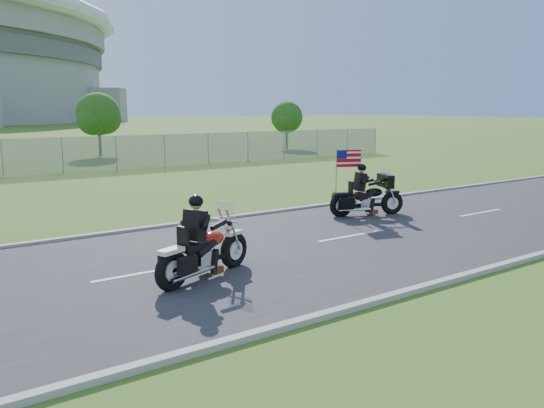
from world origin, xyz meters
TOP-DOWN VIEW (x-y plane):
  - ground at (0.00, 0.00)m, footprint 420.00×420.00m
  - road at (0.00, 0.00)m, footprint 120.00×8.00m
  - curb_north at (0.00, 4.05)m, footprint 120.00×0.18m
  - curb_south at (0.00, -4.05)m, footprint 120.00×0.18m
  - tree_fence_near at (6.04, 30.04)m, footprint 3.52×3.28m
  - tree_fence_far at (22.04, 28.03)m, footprint 3.08×2.87m
  - motorcycle_lead at (-1.04, -1.02)m, footprint 2.63×1.29m
  - motorcycle_follow at (6.49, 1.92)m, footprint 2.54×1.30m

SIDE VIEW (x-z plane):
  - ground at x=0.00m, z-range 0.00..0.00m
  - road at x=0.00m, z-range 0.00..0.04m
  - curb_north at x=0.00m, z-range -0.01..0.11m
  - curb_south at x=0.00m, z-range -0.01..0.11m
  - motorcycle_lead at x=-1.04m, z-range -0.34..1.50m
  - motorcycle_follow at x=6.49m, z-range -0.50..1.70m
  - tree_fence_far at x=22.04m, z-range 0.54..4.74m
  - tree_fence_near at x=6.04m, z-range 0.60..5.35m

